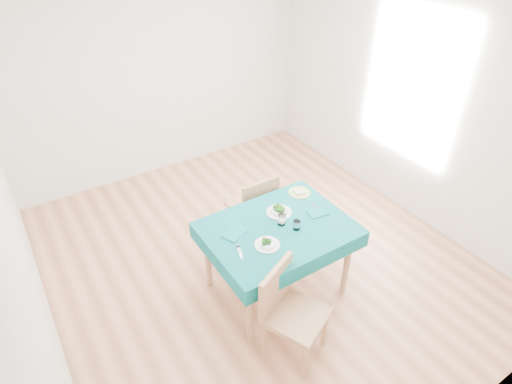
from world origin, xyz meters
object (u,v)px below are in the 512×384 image
bowl_near (267,243)px  side_plate (299,193)px  table (277,258)px  bowl_far (279,210)px  chair_near (298,305)px  chair_far (251,198)px

bowl_near → side_plate: (0.70, 0.46, -0.03)m
table → bowl_near: size_ratio=5.92×
bowl_far → side_plate: (0.35, 0.15, -0.03)m
side_plate → table: bearing=-146.4°
chair_near → table: bearing=43.4°
chair_far → side_plate: chair_far is taller
chair_near → side_plate: (0.75, 0.98, 0.21)m
bowl_far → side_plate: 0.38m
table → chair_far: (0.19, 0.77, 0.15)m
side_plate → chair_far: bearing=122.5°
chair_near → bowl_near: chair_near is taller
chair_near → bowl_far: chair_near is taller
chair_near → chair_far: size_ratio=1.04×
chair_near → side_plate: chair_near is taller
chair_far → bowl_far: 0.66m
side_plate → bowl_near: bearing=-146.3°
chair_near → chair_far: bearing=47.9°
chair_far → bowl_far: (-0.07, -0.60, 0.26)m
chair_near → bowl_near: (0.06, 0.52, 0.23)m
table → side_plate: (0.48, 0.32, 0.38)m
chair_far → side_plate: (0.29, -0.45, 0.23)m
chair_near → bowl_far: size_ratio=4.70×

